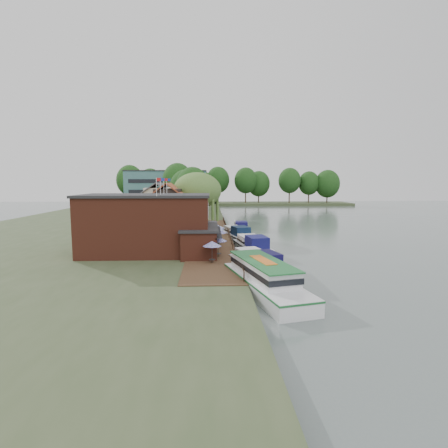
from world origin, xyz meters
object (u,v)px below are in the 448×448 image
object	(u,v)px
cottage_b	(159,205)
tour_boat	(266,277)
pub	(163,224)
hotel_block	(167,190)
cruiser_1	(252,244)
umbrella_0	(212,252)
cruiser_0	(257,261)
swan	(266,285)
cottage_a	(169,209)
umbrella_3	(218,238)
umbrella_4	(216,234)
cruiser_3	(241,226)
umbrella_2	(212,242)
cottage_c	(184,202)
umbrella_5	(217,232)
umbrella_1	(218,247)
cruiser_2	(237,233)
willow	(197,202)

from	to	relation	value
cottage_b	tour_boat	bearing A→B (deg)	-68.92
pub	cottage_b	xyz separation A→B (m)	(-4.00, 25.00, 0.60)
hotel_block	cruiser_1	distance (m)	69.76
umbrella_0	cruiser_0	size ratio (longest dim) A/B	0.22
swan	cottage_a	bearing A→B (deg)	114.65
hotel_block	umbrella_3	size ratio (longest dim) A/B	10.69
umbrella_4	cruiser_3	bearing A→B (deg)	73.55
umbrella_2	cruiser_3	distance (m)	24.39
cottage_c	tour_boat	world-z (taller)	cottage_c
tour_boat	cottage_c	bearing A→B (deg)	88.41
umbrella_5	cruiser_0	size ratio (longest dim) A/B	0.22
cottage_a	cottage_b	bearing A→B (deg)	106.70
umbrella_4	cruiser_0	size ratio (longest dim) A/B	0.22
umbrella_1	swan	size ratio (longest dim) A/B	5.40
umbrella_1	umbrella_4	world-z (taller)	same
hotel_block	tour_boat	xyz separation A→B (m)	(18.61, -83.92, -5.70)
cruiser_2	swan	bearing A→B (deg)	-103.14
cottage_a	umbrella_1	world-z (taller)	cottage_a
umbrella_5	cruiser_2	xyz separation A→B (m)	(3.38, 6.44, -1.00)
cottage_c	umbrella_1	xyz separation A→B (m)	(6.70, -36.75, -2.96)
pub	umbrella_3	world-z (taller)	pub
cottage_c	swan	size ratio (longest dim) A/B	19.32
umbrella_1	umbrella_4	distance (m)	9.47
pub	cottage_c	bearing A→B (deg)	90.00
umbrella_2	tour_boat	distance (m)	13.93
cruiser_2	cruiser_0	bearing A→B (deg)	-103.34
hotel_block	cottage_b	bearing A→B (deg)	-85.03
pub	cruiser_1	size ratio (longest dim) A/B	1.85
pub	cottage_a	bearing A→B (deg)	93.81
umbrella_5	cruiser_1	bearing A→B (deg)	-42.39
cruiser_2	pub	bearing A→B (deg)	-139.01
umbrella_3	cruiser_0	bearing A→B (deg)	-68.13
umbrella_4	cruiser_1	size ratio (longest dim) A/B	0.22
cottage_a	tour_boat	size ratio (longest dim) A/B	0.65
pub	willow	xyz separation A→B (m)	(3.50, 20.00, 1.56)
umbrella_0	cruiser_3	bearing A→B (deg)	79.17
pub	umbrella_0	bearing A→B (deg)	-44.68
pub	umbrella_1	xyz separation A→B (m)	(6.70, -2.75, -2.36)
umbrella_2	cruiser_0	size ratio (longest dim) A/B	0.22
umbrella_4	cruiser_2	distance (m)	9.12
cottage_a	cruiser_1	size ratio (longest dim) A/B	0.79
umbrella_3	cruiser_1	size ratio (longest dim) A/B	0.22
umbrella_4	umbrella_1	bearing A→B (deg)	-89.35
cottage_a	pub	bearing A→B (deg)	-86.19
hotel_block	umbrella_5	world-z (taller)	hotel_block
umbrella_3	cottage_c	bearing A→B (deg)	102.78
umbrella_3	cruiser_0	size ratio (longest dim) A/B	0.22
umbrella_1	cruiser_0	size ratio (longest dim) A/B	0.22
cottage_c	umbrella_2	xyz separation A→B (m)	(5.95, -33.82, -2.96)
cruiser_0	cottage_b	bearing A→B (deg)	98.98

